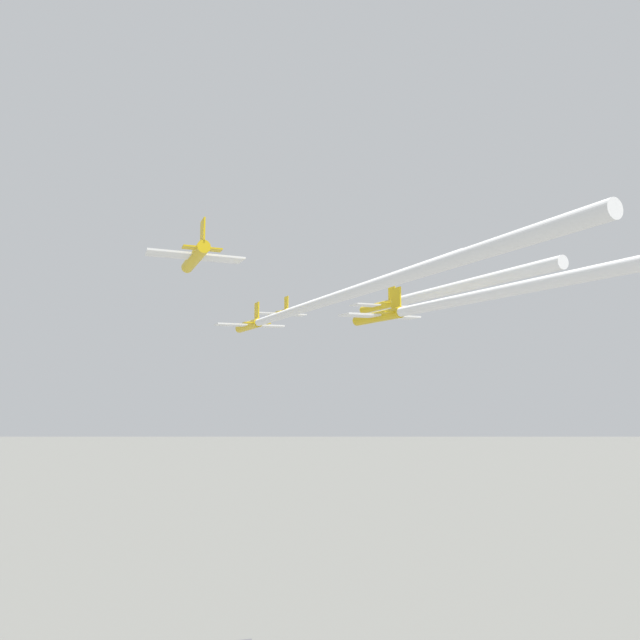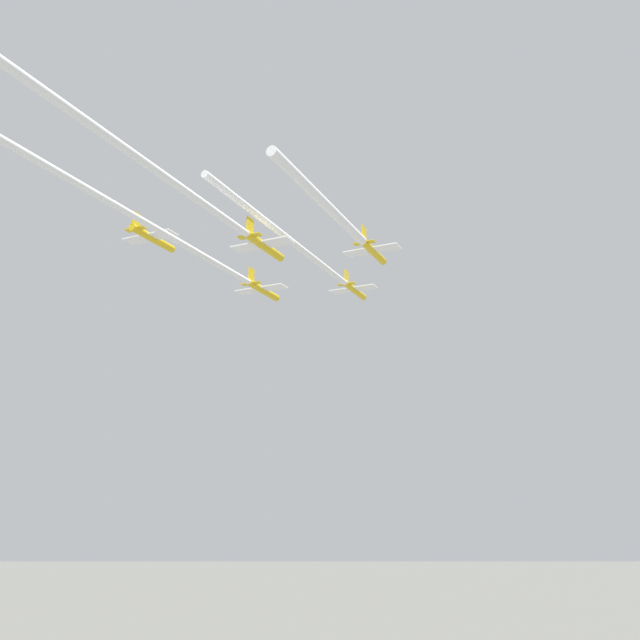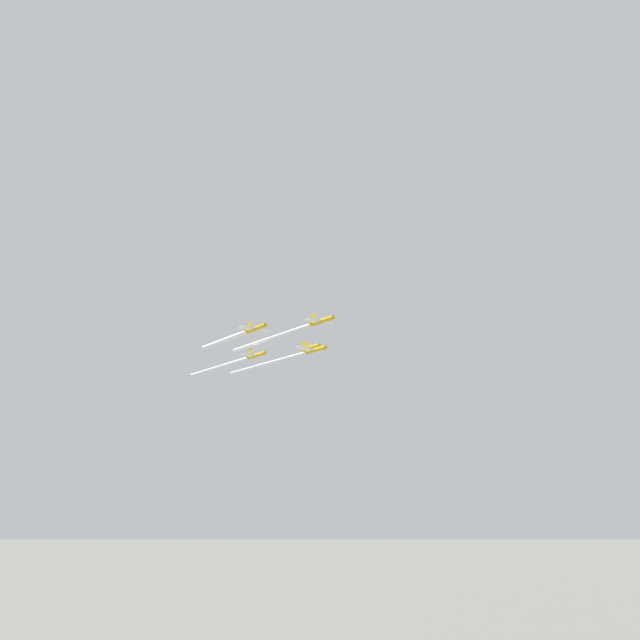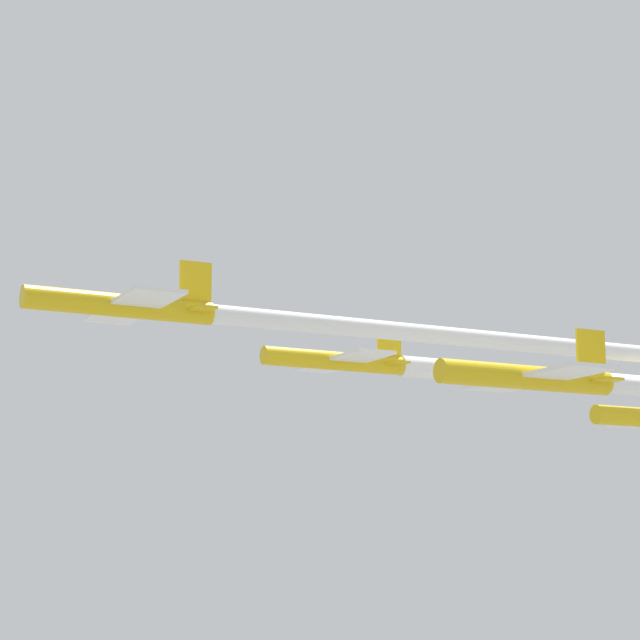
# 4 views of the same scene
# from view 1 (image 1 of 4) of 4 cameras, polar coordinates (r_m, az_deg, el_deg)

# --- Properties ---
(jet_0) EXTENTS (8.72, 8.86, 3.24)m
(jet_0) POSITION_cam_1_polar(r_m,az_deg,el_deg) (86.76, -4.67, 0.67)
(jet_0) COLOR gold
(jet_1) EXTENTS (8.72, 8.86, 3.24)m
(jet_1) POSITION_cam_1_polar(r_m,az_deg,el_deg) (67.23, -8.10, -0.59)
(jet_1) COLOR gold
(jet_2) EXTENTS (8.72, 8.86, 3.24)m
(jet_2) POSITION_cam_1_polar(r_m,az_deg,el_deg) (75.43, 6.79, 1.62)
(jet_2) COLOR gold
(jet_3) EXTENTS (8.72, 8.86, 3.24)m
(jet_3) POSITION_cam_1_polar(r_m,az_deg,el_deg) (49.37, -14.05, 7.05)
(jet_3) COLOR gold
(jet_4) EXTENTS (8.72, 8.86, 3.24)m
(jet_4) POSITION_cam_1_polar(r_m,az_deg,el_deg) (55.35, 6.75, 0.45)
(jet_4) COLOR gold
(smoke_trail_0) EXTENTS (27.42, 35.71, 1.01)m
(smoke_trail_0) POSITION_cam_1_polar(r_m,az_deg,el_deg) (62.52, 3.18, 3.22)
(smoke_trail_0) COLOR white
(smoke_trail_1) EXTENTS (29.54, 38.55, 0.90)m
(smoke_trail_1) POSITION_cam_1_polar(r_m,az_deg,el_deg) (40.83, 2.50, 2.77)
(smoke_trail_1) COLOR white
(smoke_trail_2) EXTENTS (18.22, 23.42, 1.36)m
(smoke_trail_2) POSITION_cam_1_polar(r_m,az_deg,el_deg) (60.26, 15.75, 3.68)
(smoke_trail_2) COLOR white
(smoke_trail_4) EXTENTS (26.34, 34.30, 0.96)m
(smoke_trail_4) POSITION_cam_1_polar(r_m,az_deg,el_deg) (35.85, 27.83, 4.55)
(smoke_trail_4) COLOR white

